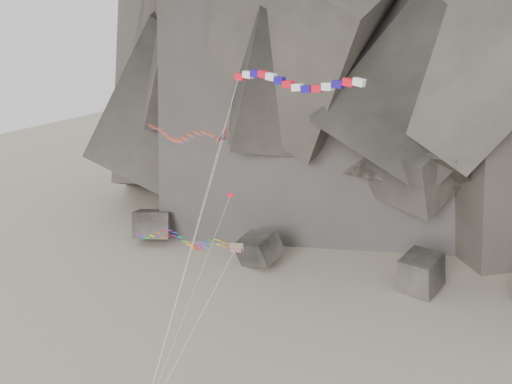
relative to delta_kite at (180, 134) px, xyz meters
The scene contains 5 objects.
boulder_field 41.33m from the delta_kite, 100.47° to the left, with size 72.92×19.95×10.29m.
delta_kite is the anchor object (origin of this frame).
banner_kite 14.89m from the delta_kite, 13.96° to the right, with size 16.58×9.73×31.80m.
parafoil_kite 10.40m from the delta_kite, 77.22° to the right, with size 14.18×11.06×15.93m.
pennant_kite 10.65m from the delta_kite, ahead, with size 1.73×14.15×19.04m.
Camera 1 is at (25.65, -40.86, 38.47)m, focal length 40.00 mm.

